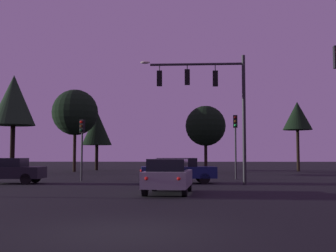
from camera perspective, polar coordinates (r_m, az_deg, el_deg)
ground_plane at (r=34.03m, az=-0.59°, el=-6.74°), size 168.00×168.00×0.00m
traffic_signal_mast_arm at (r=25.13m, az=5.83°, el=4.33°), size 6.10×0.51×7.47m
traffic_light_corner_left at (r=28.91m, az=-11.32°, el=-1.46°), size 0.36×0.39×4.04m
traffic_light_corner_right at (r=31.04m, az=8.92°, el=-1.03°), size 0.34×0.37×4.55m
car_nearside_lane at (r=18.94m, az=0.05°, el=-6.57°), size 2.20×4.13×1.52m
car_crossing_left at (r=26.09m, az=1.29°, el=-5.84°), size 4.65×2.20×1.52m
car_crossing_right at (r=27.50m, az=-20.43°, el=-5.50°), size 4.21×1.83×1.52m
tree_behind_sign at (r=42.25m, az=-19.76°, el=3.19°), size 3.99×3.99×9.12m
tree_left_far at (r=48.01m, az=16.74°, el=1.24°), size 3.10×3.10×7.42m
tree_center_horizon at (r=50.06m, az=-9.38°, el=-0.30°), size 3.42×3.42×6.76m
tree_right_cluster at (r=43.45m, az=5.00°, el=0.01°), size 4.05×4.05×6.68m
tree_lot_edge at (r=45.64m, az=-12.19°, el=1.75°), size 4.75×4.75×8.51m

